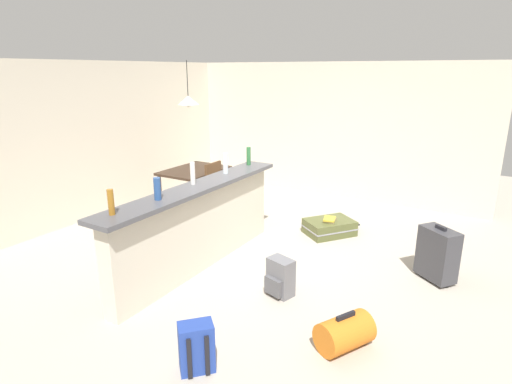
% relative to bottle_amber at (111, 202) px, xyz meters
% --- Properties ---
extents(ground_plane, '(13.00, 13.00, 0.05)m').
position_rel_bottle_amber_xyz_m(ground_plane, '(1.94, -0.40, -1.20)').
color(ground_plane, '#ADA393').
extents(wall_back, '(6.60, 0.10, 2.50)m').
position_rel_bottle_amber_xyz_m(wall_back, '(1.94, 2.65, 0.08)').
color(wall_back, beige).
rests_on(wall_back, ground_plane).
extents(wall_right, '(0.10, 6.00, 2.50)m').
position_rel_bottle_amber_xyz_m(wall_right, '(4.99, -0.10, 0.08)').
color(wall_right, beige).
rests_on(wall_right, ground_plane).
extents(partition_half_wall, '(2.80, 0.20, 1.00)m').
position_rel_bottle_amber_xyz_m(partition_half_wall, '(1.22, -0.04, -0.67)').
color(partition_half_wall, beige).
rests_on(partition_half_wall, ground_plane).
extents(bar_countertop, '(2.96, 0.40, 0.05)m').
position_rel_bottle_amber_xyz_m(bar_countertop, '(1.22, -0.04, -0.15)').
color(bar_countertop, '#4C4C51').
rests_on(bar_countertop, partition_half_wall).
extents(bottle_amber, '(0.06, 0.06, 0.25)m').
position_rel_bottle_amber_xyz_m(bottle_amber, '(0.00, 0.00, 0.00)').
color(bottle_amber, '#9E661E').
rests_on(bottle_amber, bar_countertop).
extents(bottle_blue, '(0.07, 0.07, 0.24)m').
position_rel_bottle_amber_xyz_m(bottle_blue, '(0.57, -0.04, -0.00)').
color(bottle_blue, '#284C89').
rests_on(bottle_blue, bar_countertop).
extents(bottle_white, '(0.06, 0.06, 0.27)m').
position_rel_bottle_amber_xyz_m(bottle_white, '(1.24, 0.04, 0.01)').
color(bottle_white, silver).
rests_on(bottle_white, bar_countertop).
extents(bottle_clear, '(0.07, 0.07, 0.27)m').
position_rel_bottle_amber_xyz_m(bottle_clear, '(1.88, 0.01, 0.01)').
color(bottle_clear, silver).
rests_on(bottle_clear, bar_countertop).
extents(bottle_green, '(0.06, 0.06, 0.26)m').
position_rel_bottle_amber_xyz_m(bottle_green, '(2.46, 0.02, 0.01)').
color(bottle_green, '#2D6B38').
rests_on(bottle_green, bar_countertop).
extents(dining_table, '(1.10, 0.80, 0.74)m').
position_rel_bottle_amber_xyz_m(dining_table, '(2.85, 1.35, -0.53)').
color(dining_table, '#332319').
rests_on(dining_table, ground_plane).
extents(dining_chair_near_partition, '(0.40, 0.40, 0.93)m').
position_rel_bottle_amber_xyz_m(dining_chair_near_partition, '(2.74, 0.78, -0.66)').
color(dining_chair_near_partition, '#4C331E').
rests_on(dining_chair_near_partition, ground_plane).
extents(pendant_lamp, '(0.34, 0.34, 0.73)m').
position_rel_bottle_amber_xyz_m(pendant_lamp, '(2.87, 1.43, 0.71)').
color(pendant_lamp, black).
extents(suitcase_flat_olive, '(0.86, 0.81, 0.22)m').
position_rel_bottle_amber_xyz_m(suitcase_flat_olive, '(3.05, -1.03, -1.06)').
color(suitcase_flat_olive, '#51562D').
rests_on(suitcase_flat_olive, ground_plane).
extents(duffel_bag_orange, '(0.56, 0.49, 0.34)m').
position_rel_bottle_amber_xyz_m(duffel_bag_orange, '(0.62, -2.11, -1.02)').
color(duffel_bag_orange, orange).
rests_on(duffel_bag_orange, ground_plane).
extents(backpack_blue, '(0.34, 0.34, 0.42)m').
position_rel_bottle_amber_xyz_m(backpack_blue, '(-0.25, -1.17, -0.97)').
color(backpack_blue, '#233D93').
rests_on(backpack_blue, ground_plane).
extents(backpack_grey, '(0.30, 0.32, 0.42)m').
position_rel_bottle_amber_xyz_m(backpack_grey, '(1.13, -1.20, -0.97)').
color(backpack_grey, slate).
rests_on(backpack_grey, ground_plane).
extents(suitcase_upright_charcoal, '(0.46, 0.50, 0.67)m').
position_rel_bottle_amber_xyz_m(suitcase_upright_charcoal, '(2.36, -2.60, -0.84)').
color(suitcase_upright_charcoal, '#38383D').
rests_on(suitcase_upright_charcoal, ground_plane).
extents(book_stack, '(0.27, 0.21, 0.05)m').
position_rel_bottle_amber_xyz_m(book_stack, '(3.01, -1.04, -0.93)').
color(book_stack, tan).
rests_on(book_stack, suitcase_flat_olive).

